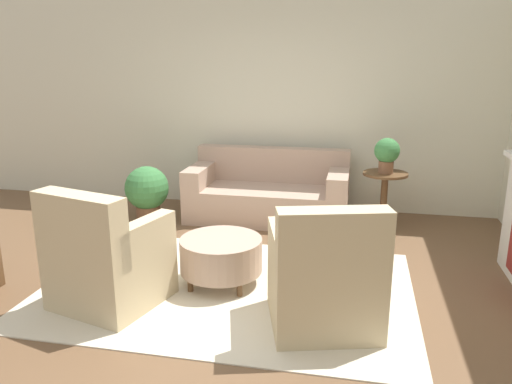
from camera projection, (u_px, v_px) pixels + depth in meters
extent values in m
plane|color=brown|center=(227.00, 289.00, 4.42)|extent=(16.00, 16.00, 0.00)
cube|color=beige|center=(277.00, 103.00, 6.58)|extent=(9.24, 0.12, 2.80)
cube|color=beige|center=(227.00, 288.00, 4.42)|extent=(3.22, 2.19, 0.01)
cube|color=tan|center=(268.00, 203.00, 6.26)|extent=(1.98, 0.91, 0.41)
cube|color=tan|center=(273.00, 164.00, 6.49)|extent=(1.98, 0.20, 0.44)
cube|color=tan|center=(200.00, 175.00, 6.33)|extent=(0.24, 0.87, 0.24)
cube|color=tan|center=(338.00, 182.00, 5.99)|extent=(0.24, 0.87, 0.24)
cube|color=brown|center=(261.00, 227.00, 5.91)|extent=(1.78, 0.05, 0.06)
cube|color=#C6B289|center=(112.00, 277.00, 4.13)|extent=(0.95, 0.95, 0.42)
cube|color=#C6B289|center=(81.00, 231.00, 3.75)|extent=(0.80, 0.40, 0.57)
cube|color=#C6B289|center=(141.00, 241.00, 3.91)|extent=(0.33, 0.74, 0.31)
cube|color=#C6B289|center=(81.00, 229.00, 4.19)|extent=(0.33, 0.74, 0.31)
cube|color=brown|center=(141.00, 281.00, 4.48)|extent=(0.69, 0.23, 0.06)
cube|color=#C6B289|center=(323.00, 297.00, 3.79)|extent=(0.95, 0.95, 0.42)
cube|color=#C6B289|center=(333.00, 250.00, 3.39)|extent=(0.80, 0.40, 0.57)
cube|color=#C6B289|center=(366.00, 250.00, 3.73)|extent=(0.33, 0.74, 0.31)
cube|color=#C6B289|center=(281.00, 252.00, 3.69)|extent=(0.33, 0.74, 0.31)
cube|color=brown|center=(314.00, 297.00, 4.18)|extent=(0.69, 0.23, 0.06)
cylinder|color=tan|center=(221.00, 255.00, 4.44)|extent=(0.73, 0.73, 0.30)
cylinder|color=brown|center=(190.00, 285.00, 4.33)|extent=(0.05, 0.05, 0.12)
cylinder|color=brown|center=(240.00, 289.00, 4.25)|extent=(0.05, 0.05, 0.12)
cylinder|color=brown|center=(205.00, 265.00, 4.75)|extent=(0.05, 0.05, 0.12)
cylinder|color=brown|center=(251.00, 269.00, 4.66)|extent=(0.05, 0.05, 0.12)
cylinder|color=brown|center=(385.00, 174.00, 5.78)|extent=(0.51, 0.51, 0.03)
cylinder|color=brown|center=(383.00, 202.00, 5.87)|extent=(0.08, 0.08, 0.66)
cylinder|color=brown|center=(382.00, 228.00, 5.95)|extent=(0.28, 0.28, 0.03)
cylinder|color=brown|center=(386.00, 167.00, 5.76)|extent=(0.17, 0.17, 0.14)
sphere|color=#3D7F42|center=(387.00, 151.00, 5.71)|extent=(0.29, 0.29, 0.29)
cylinder|color=brown|center=(148.00, 212.00, 6.31)|extent=(0.30, 0.30, 0.17)
sphere|color=#3D7F42|center=(147.00, 188.00, 6.22)|extent=(0.54, 0.54, 0.54)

